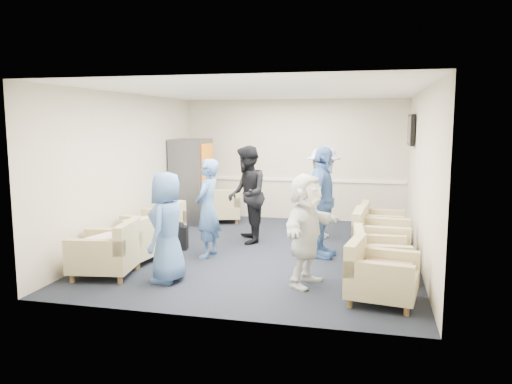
% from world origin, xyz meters
% --- Properties ---
extents(floor, '(6.00, 6.00, 0.00)m').
position_xyz_m(floor, '(0.00, 0.00, 0.00)').
color(floor, black).
rests_on(floor, ground).
extents(ceiling, '(6.00, 6.00, 0.00)m').
position_xyz_m(ceiling, '(0.00, 0.00, 2.70)').
color(ceiling, white).
rests_on(ceiling, back_wall).
extents(back_wall, '(5.00, 0.02, 2.70)m').
position_xyz_m(back_wall, '(0.00, 3.00, 1.35)').
color(back_wall, beige).
rests_on(back_wall, floor).
extents(front_wall, '(5.00, 0.02, 2.70)m').
position_xyz_m(front_wall, '(0.00, -3.00, 1.35)').
color(front_wall, beige).
rests_on(front_wall, floor).
extents(left_wall, '(0.02, 6.00, 2.70)m').
position_xyz_m(left_wall, '(-2.50, 0.00, 1.35)').
color(left_wall, beige).
rests_on(left_wall, floor).
extents(right_wall, '(0.02, 6.00, 2.70)m').
position_xyz_m(right_wall, '(2.50, 0.00, 1.35)').
color(right_wall, beige).
rests_on(right_wall, floor).
extents(chair_rail, '(4.98, 0.04, 0.06)m').
position_xyz_m(chair_rail, '(0.00, 2.98, 0.90)').
color(chair_rail, white).
rests_on(chair_rail, back_wall).
extents(tv, '(0.10, 1.00, 0.58)m').
position_xyz_m(tv, '(2.44, 1.80, 2.05)').
color(tv, black).
rests_on(tv, right_wall).
extents(armchair_left_near, '(0.95, 0.95, 0.67)m').
position_xyz_m(armchair_left_near, '(-1.89, -1.85, 0.33)').
color(armchair_left_near, tan).
rests_on(armchair_left_near, floor).
extents(armchair_left_mid, '(0.89, 0.89, 0.64)m').
position_xyz_m(armchair_left_mid, '(-1.87, -1.08, 0.32)').
color(armchair_left_mid, tan).
rests_on(armchair_left_mid, floor).
extents(armchair_left_far, '(0.91, 0.91, 0.68)m').
position_xyz_m(armchair_left_far, '(-1.89, -0.20, 0.34)').
color(armchair_left_far, tan).
rests_on(armchair_left_far, floor).
extents(armchair_right_near, '(0.93, 0.93, 0.65)m').
position_xyz_m(armchair_right_near, '(1.86, -2.03, 0.32)').
color(armchair_right_near, tan).
rests_on(armchair_right_near, floor).
extents(armchair_right_midnear, '(0.81, 0.81, 0.61)m').
position_xyz_m(armchair_right_midnear, '(1.86, -1.08, 0.30)').
color(armchair_right_midnear, tan).
rests_on(armchair_right_midnear, floor).
extents(armchair_right_midfar, '(0.92, 0.92, 0.70)m').
position_xyz_m(armchair_right_midfar, '(1.87, -0.19, 0.35)').
color(armchair_right_midfar, tan).
rests_on(armchair_right_midfar, floor).
extents(armchair_right_far, '(0.81, 0.81, 0.61)m').
position_xyz_m(armchair_right_far, '(1.90, 1.12, 0.31)').
color(armchair_right_far, tan).
rests_on(armchair_right_far, floor).
extents(armchair_corner, '(1.00, 1.00, 0.64)m').
position_xyz_m(armchair_corner, '(-1.47, 2.26, 0.32)').
color(armchair_corner, tan).
rests_on(armchair_corner, floor).
extents(vending_machine, '(0.74, 0.87, 1.83)m').
position_xyz_m(vending_machine, '(-2.09, 2.08, 0.92)').
color(vending_machine, '#52535B').
rests_on(vending_machine, floor).
extents(backpack, '(0.32, 0.25, 0.49)m').
position_xyz_m(backpack, '(-1.48, -0.20, 0.25)').
color(backpack, black).
rests_on(backpack, floor).
extents(pillow, '(0.49, 0.58, 0.14)m').
position_xyz_m(pillow, '(-1.90, -1.86, 0.52)').
color(pillow, white).
rests_on(pillow, armchair_left_near).
extents(person_front_left, '(0.50, 0.75, 1.53)m').
position_xyz_m(person_front_left, '(-0.97, -1.87, 0.76)').
color(person_front_left, '#456AA7').
rests_on(person_front_left, floor).
extents(person_mid_left, '(0.43, 0.61, 1.61)m').
position_xyz_m(person_mid_left, '(-0.84, -0.53, 0.80)').
color(person_mid_left, '#456AA7').
rests_on(person_mid_left, floor).
extents(person_back_left, '(0.91, 1.03, 1.78)m').
position_xyz_m(person_back_left, '(-0.46, 0.56, 0.89)').
color(person_back_left, black).
rests_on(person_back_left, floor).
extents(person_back_right, '(0.85, 1.23, 1.75)m').
position_xyz_m(person_back_right, '(0.86, 1.25, 0.87)').
color(person_back_right, white).
rests_on(person_back_right, floor).
extents(person_mid_right, '(0.59, 1.12, 1.82)m').
position_xyz_m(person_mid_right, '(0.98, -0.12, 0.91)').
color(person_mid_right, '#456AA7').
rests_on(person_mid_right, floor).
extents(person_front_right, '(0.86, 1.49, 1.53)m').
position_xyz_m(person_front_right, '(0.92, -1.59, 0.76)').
color(person_front_right, white).
rests_on(person_front_right, floor).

